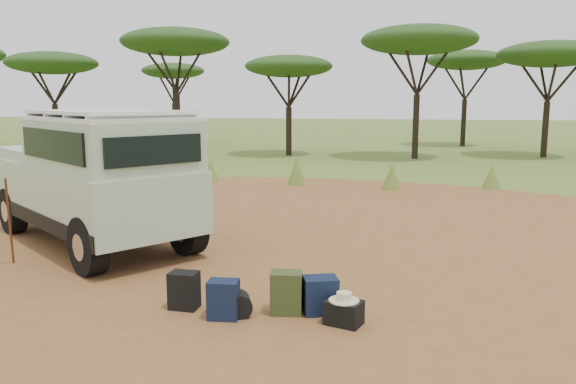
% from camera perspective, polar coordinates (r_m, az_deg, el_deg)
% --- Properties ---
extents(ground, '(140.00, 140.00, 0.00)m').
position_cam_1_polar(ground, '(9.59, -8.18, -7.13)').
color(ground, '#5F6F27').
rests_on(ground, ground).
extents(dirt_clearing, '(23.00, 23.00, 0.01)m').
position_cam_1_polar(dirt_clearing, '(9.59, -8.18, -7.10)').
color(dirt_clearing, brown).
rests_on(dirt_clearing, ground).
extents(grass_fringe, '(36.60, 1.60, 0.90)m').
position_cam_1_polar(grass_fringe, '(17.76, 1.16, 1.93)').
color(grass_fringe, '#5F6F27').
rests_on(grass_fringe, ground).
extents(acacia_treeline, '(46.70, 13.20, 6.26)m').
position_cam_1_polar(acacia_treeline, '(28.67, 6.27, 13.67)').
color(acacia_treeline, black).
rests_on(acacia_treeline, ground).
extents(safari_vehicle, '(5.32, 4.73, 2.53)m').
position_cam_1_polar(safari_vehicle, '(11.03, -18.99, 1.10)').
color(safari_vehicle, '#A5C1A5').
rests_on(safari_vehicle, ground).
extents(walking_staff, '(0.26, 0.36, 1.49)m').
position_cam_1_polar(walking_staff, '(10.17, -26.44, -2.75)').
color(walking_staff, maroon).
rests_on(walking_staff, ground).
extents(backpack_black, '(0.38, 0.29, 0.50)m').
position_cam_1_polar(backpack_black, '(7.55, -10.51, -9.82)').
color(backpack_black, black).
rests_on(backpack_black, ground).
extents(backpack_navy, '(0.40, 0.30, 0.50)m').
position_cam_1_polar(backpack_navy, '(7.15, -6.57, -10.82)').
color(backpack_navy, '#101932').
rests_on(backpack_navy, ground).
extents(backpack_olive, '(0.43, 0.33, 0.55)m').
position_cam_1_polar(backpack_olive, '(7.26, -0.17, -10.22)').
color(backpack_olive, '#333F1D').
rests_on(backpack_olive, ground).
extents(duffel_navy, '(0.51, 0.44, 0.48)m').
position_cam_1_polar(duffel_navy, '(7.29, 3.31, -10.46)').
color(duffel_navy, '#101932').
rests_on(duffel_navy, ground).
extents(hard_case, '(0.50, 0.42, 0.30)m').
position_cam_1_polar(hard_case, '(7.00, 5.69, -12.12)').
color(hard_case, black).
rests_on(hard_case, ground).
extents(stuff_sack, '(0.40, 0.40, 0.31)m').
position_cam_1_polar(stuff_sack, '(7.25, -4.98, -11.30)').
color(stuff_sack, black).
rests_on(stuff_sack, ground).
extents(safari_hat, '(0.37, 0.37, 0.11)m').
position_cam_1_polar(safari_hat, '(6.93, 5.71, -10.64)').
color(safari_hat, beige).
rests_on(safari_hat, hard_case).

